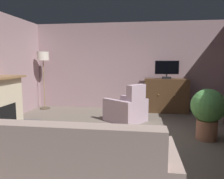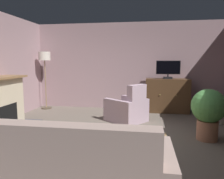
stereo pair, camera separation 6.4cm
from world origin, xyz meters
The scene contains 14 objects.
ground_plane centered at (0.00, 0.00, -0.02)m, with size 6.73×6.66×0.04m, color #665B51.
wall_back centered at (0.00, 3.08, 1.42)m, with size 6.73×0.10×2.83m, color gray.
rug_central centered at (-0.18, -0.30, 0.01)m, with size 2.46×1.89×0.01m, color #8E704C.
tv_cabinet centered at (1.25, 2.73, 0.50)m, with size 1.33×0.53×1.05m.
television centered at (1.25, 2.68, 1.35)m, with size 0.71×0.20×0.55m.
coffee_table centered at (-0.23, -0.61, 0.40)m, with size 0.90×0.56×0.46m.
tv_remote centered at (-0.04, -0.68, 0.47)m, with size 0.17×0.05×0.02m, color black.
folded_newspaper centered at (-0.15, -0.56, 0.46)m, with size 0.30×0.22×0.01m, color silver.
sofa_floral centered at (-0.12, -1.97, 0.34)m, with size 2.03×0.91×1.01m.
armchair_angled_to_table centered at (0.13, 1.48, 0.31)m, with size 1.21×1.20×1.00m.
potted_plant_small_fern_corner centered at (1.84, 0.39, 0.61)m, with size 0.68×0.68×1.04m.
potted_plant_tall_palm_by_window centered at (2.41, 1.74, 0.47)m, with size 0.60×0.60×0.86m.
cat centered at (-1.47, 0.05, 0.09)m, with size 0.56×0.41×0.18m.
floor_lamp centered at (-2.71, 2.61, 1.55)m, with size 0.38×0.38×1.89m.
Camera 1 is at (0.52, -4.09, 1.59)m, focal length 34.53 mm.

